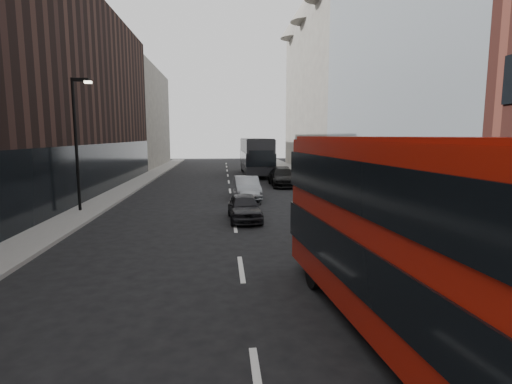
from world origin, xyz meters
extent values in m
cube|color=slate|center=(7.50, 25.00, 0.07)|extent=(3.00, 80.00, 0.15)
cube|color=slate|center=(-8.00, 25.00, 0.07)|extent=(2.00, 80.00, 0.15)
cube|color=gray|center=(11.50, 21.00, 10.00)|extent=(5.00, 22.00, 20.00)
cube|color=silver|center=(9.15, 21.00, 1.90)|extent=(0.35, 21.00, 3.80)
cube|color=#68625B|center=(11.50, 44.00, 9.00)|extent=(5.00, 24.00, 18.00)
cone|color=#68625B|center=(9.50, 44.00, 19.50)|extent=(4.00, 4.00, 3.00)
cone|color=#68625B|center=(9.50, 52.00, 19.50)|extent=(4.00, 4.00, 3.00)
cube|color=black|center=(-11.50, 30.00, 7.00)|extent=(5.00, 24.00, 14.00)
cube|color=#68625B|center=(-11.50, 52.00, 6.50)|extent=(5.00, 20.00, 13.00)
cylinder|color=black|center=(-8.30, 18.00, 3.65)|extent=(0.16, 0.16, 7.00)
cube|color=black|center=(-7.90, 18.00, 7.05)|extent=(0.90, 0.15, 0.18)
cube|color=#FFF2CC|center=(-7.50, 18.00, 6.93)|extent=(0.35, 0.22, 0.12)
cube|color=#9D1509|center=(3.21, 3.13, 2.21)|extent=(3.16, 10.29, 3.68)
cube|color=black|center=(3.21, 3.13, 1.61)|extent=(3.29, 10.35, 1.01)
cube|color=black|center=(3.21, 3.13, 3.18)|extent=(3.29, 10.35, 1.01)
cube|color=black|center=(2.77, 8.21, 1.75)|extent=(1.96, 0.25, 1.29)
cube|color=#9D1509|center=(3.21, 3.13, 4.08)|extent=(3.04, 9.88, 0.12)
cylinder|color=black|center=(1.93, 6.28, 0.46)|extent=(0.35, 0.94, 0.92)
cylinder|color=black|center=(3.93, 6.45, 0.46)|extent=(0.35, 0.94, 0.92)
cube|color=black|center=(3.02, 38.65, 2.11)|extent=(2.74, 11.92, 3.36)
cube|color=black|center=(3.02, 38.65, 1.89)|extent=(2.86, 11.97, 1.19)
cube|color=black|center=(3.03, 32.66, 2.06)|extent=(2.30, 0.09, 1.52)
cube|color=black|center=(3.00, 44.63, 2.06)|extent=(2.30, 0.09, 1.52)
cube|color=black|center=(3.02, 38.65, 3.82)|extent=(2.63, 11.44, 0.12)
cylinder|color=black|center=(1.80, 42.46, 0.54)|extent=(0.33, 1.08, 1.08)
cylinder|color=black|center=(4.21, 42.46, 0.54)|extent=(0.33, 1.08, 1.08)
cylinder|color=black|center=(1.82, 34.83, 0.54)|extent=(0.33, 1.08, 1.08)
cylinder|color=black|center=(4.23, 34.84, 0.54)|extent=(0.33, 1.08, 1.08)
imported|color=black|center=(0.51, 15.38, 0.66)|extent=(1.69, 3.92, 1.32)
imported|color=gray|center=(1.04, 22.27, 0.74)|extent=(1.72, 4.53, 1.47)
imported|color=black|center=(4.43, 28.64, 0.75)|extent=(2.13, 5.18, 1.50)
camera|label=1|loc=(-0.55, -4.07, 4.16)|focal=28.00mm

